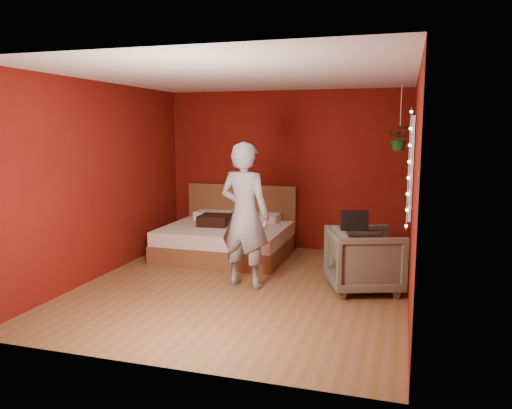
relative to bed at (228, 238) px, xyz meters
The scene contains 10 objects.
floor 1.68m from the bed, 63.18° to the right, with size 4.50×4.50×0.00m, color brown.
room_walls 2.18m from the bed, 63.18° to the right, with size 4.04×4.54×2.62m.
window 3.04m from the bed, 12.10° to the right, with size 0.05×0.97×1.27m.
fairy_lights 3.16m from the bed, 22.37° to the right, with size 0.04×0.04×1.45m.
bed is the anchor object (origin of this frame).
person 1.75m from the bed, 62.37° to the right, with size 0.66×0.44×1.82m, color gray.
armchair 2.51m from the bed, 28.07° to the right, with size 0.83×0.85×0.78m, color #595646.
handbag 2.52m from the bed, 31.33° to the right, with size 0.32×0.16×0.23m, color black.
throw_pillow 0.35m from the bed, 166.43° to the right, with size 0.46×0.46×0.16m, color black.
hanging_plant 3.00m from the bed, ahead, with size 0.33×0.29×0.93m.
Camera 1 is at (1.91, -5.78, 1.98)m, focal length 35.00 mm.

